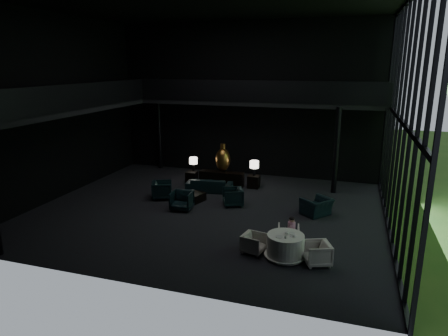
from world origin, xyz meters
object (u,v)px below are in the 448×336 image
(lounge_armchair_east, at_px, (233,195))
(dining_chair_east, at_px, (317,253))
(coffee_table, at_px, (193,197))
(dining_chair_north, at_px, (288,235))
(console, at_px, (222,179))
(sofa, at_px, (209,182))
(bronze_urn, at_px, (223,159))
(table_lamp_right, at_px, (254,165))
(lounge_armchair_south, at_px, (182,199))
(dining_chair_west, at_px, (254,243))
(child, at_px, (292,225))
(dining_table, at_px, (285,247))
(table_lamp_left, at_px, (193,161))
(lounge_armchair_west, at_px, (162,188))
(window_armchair, at_px, (317,204))
(side_table_left, at_px, (192,177))
(side_table_right, at_px, (254,182))

(lounge_armchair_east, bearing_deg, dining_chair_east, 17.97)
(coffee_table, relative_size, dining_chair_north, 1.24)
(console, bearing_deg, dining_chair_east, -52.32)
(console, relative_size, sofa, 0.99)
(bronze_urn, distance_m, table_lamp_right, 1.61)
(lounge_armchair_south, height_order, dining_chair_west, lounge_armchair_south)
(table_lamp_right, bearing_deg, child, -65.49)
(dining_chair_north, xyz_separation_m, dining_chair_east, (1.03, -1.09, 0.04))
(lounge_armchair_east, xyz_separation_m, dining_table, (2.89, -4.02, -0.11))
(coffee_table, bearing_deg, child, -33.27)
(table_lamp_left, distance_m, table_lamp_right, 3.20)
(coffee_table, bearing_deg, dining_chair_west, -47.41)
(lounge_armchair_west, distance_m, dining_chair_west, 6.45)
(table_lamp_right, height_order, window_armchair, table_lamp_right)
(console, height_order, side_table_left, console)
(lounge_armchair_east, bearing_deg, bronze_urn, -179.33)
(coffee_table, bearing_deg, side_table_right, 52.68)
(bronze_urn, height_order, dining_chair_east, bronze_urn)
(lounge_armchair_east, distance_m, dining_chair_north, 4.19)
(dining_table, distance_m, dining_chair_west, 1.02)
(bronze_urn, distance_m, dining_chair_north, 7.28)
(console, bearing_deg, child, -53.01)
(side_table_left, relative_size, dining_chair_north, 0.85)
(bronze_urn, bearing_deg, dining_chair_west, -64.69)
(lounge_armchair_west, distance_m, lounge_armchair_east, 3.27)
(side_table_right, distance_m, lounge_armchair_west, 4.52)
(console, distance_m, sofa, 1.09)
(side_table_right, relative_size, lounge_armchair_south, 0.63)
(console, height_order, lounge_armchair_south, lounge_armchair_south)
(lounge_armchair_south, distance_m, window_armchair, 5.46)
(bronze_urn, relative_size, dining_chair_west, 2.25)
(console, relative_size, side_table_left, 3.90)
(table_lamp_right, xyz_separation_m, dining_table, (2.63, -6.80, -0.79))
(lounge_armchair_west, xyz_separation_m, child, (6.21, -3.00, 0.24))
(side_table_right, relative_size, child, 1.09)
(lounge_armchair_south, relative_size, child, 1.74)
(lounge_armchair_west, bearing_deg, table_lamp_right, -74.90)
(table_lamp_left, distance_m, dining_table, 9.06)
(lounge_armchair_south, relative_size, dining_chair_north, 1.44)
(table_lamp_left, xyz_separation_m, lounge_armchair_south, (1.08, -4.00, -0.57))
(lounge_armchair_south, bearing_deg, dining_table, -36.30)
(lounge_armchair_south, relative_size, dining_table, 0.73)
(table_lamp_right, height_order, sofa, table_lamp_right)
(side_table_right, distance_m, window_armchair, 4.28)
(lounge_armchair_west, height_order, dining_chair_west, lounge_armchair_west)
(side_table_left, xyz_separation_m, side_table_right, (3.20, 0.12, 0.02))
(lounge_armchair_west, xyz_separation_m, dining_chair_east, (7.14, -4.07, -0.11))
(table_lamp_left, relative_size, sofa, 0.31)
(lounge_armchair_south, xyz_separation_m, window_armchair, (5.36, 1.07, -0.01))
(bronze_urn, xyz_separation_m, lounge_armchair_east, (1.34, -2.81, -0.84))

